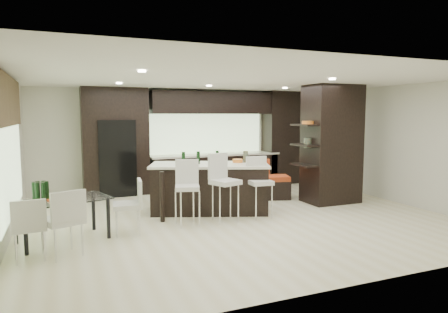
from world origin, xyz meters
name	(u,v)px	position (x,y,z in m)	size (l,w,h in m)	color
ground	(235,217)	(0.00, 0.00, 0.00)	(8.00, 8.00, 0.00)	beige
back_wall	(184,139)	(0.00, 3.50, 1.35)	(8.00, 0.02, 2.70)	beige
left_wall	(5,158)	(-4.00, 0.00, 1.35)	(0.02, 7.00, 2.70)	beige
right_wall	(391,144)	(4.00, 0.00, 1.35)	(0.02, 7.00, 2.70)	beige
ceiling	(236,80)	(0.00, 0.00, 2.70)	(8.00, 7.00, 0.02)	white
window_left	(10,156)	(-3.96, 0.20, 1.35)	(0.04, 3.20, 1.90)	#B2D199
window_back	(205,132)	(0.60, 3.46, 1.55)	(3.40, 0.04, 1.20)	#B2D199
stone_accent	(9,101)	(-3.93, 0.20, 2.25)	(0.08, 3.00, 0.80)	brown
ceiling_spots	(231,82)	(0.00, 0.25, 2.68)	(4.00, 3.00, 0.02)	white
back_cabinetry	(205,139)	(0.50, 3.17, 1.35)	(6.80, 0.68, 2.70)	black
refrigerator	(116,158)	(-1.90, 3.12, 0.95)	(0.90, 0.68, 1.90)	black
partition_column	(332,144)	(2.60, 0.40, 1.35)	(1.20, 0.80, 2.70)	black
kitchen_island	(210,188)	(-0.32, 0.60, 0.51)	(2.43, 1.05, 1.01)	black
stool_left	(187,199)	(-1.07, -0.24, 0.49)	(0.43, 0.43, 0.97)	beige
stool_mid	(225,194)	(-0.32, -0.25, 0.52)	(0.46, 0.46, 1.05)	beige
stool_right	(260,193)	(0.42, -0.24, 0.49)	(0.43, 0.43, 0.97)	beige
bench	(259,187)	(1.23, 1.35, 0.28)	(1.45, 0.56, 0.56)	black
floor_vase	(245,180)	(0.48, 0.54, 0.63)	(0.46, 0.46, 1.26)	#484E38
dining_table	(63,220)	(-3.19, -0.37, 0.34)	(1.41, 0.79, 0.68)	white
chair_near	(63,225)	(-3.19, -1.09, 0.45)	(0.49, 0.49, 0.90)	beige
chair_far	(29,231)	(-3.64, -1.07, 0.41)	(0.44, 0.44, 0.82)	beige
chair_end	(127,209)	(-2.17, -0.37, 0.43)	(0.47, 0.47, 0.86)	beige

